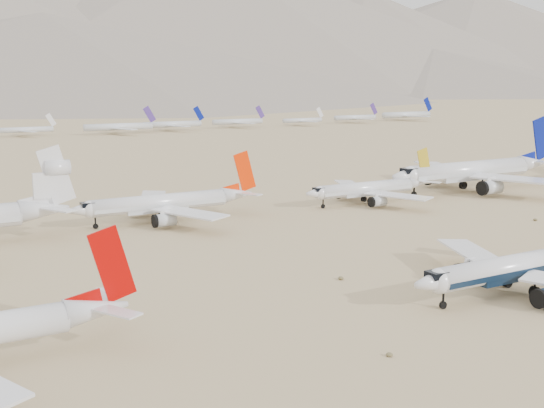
{
  "coord_description": "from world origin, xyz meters",
  "views": [
    {
      "loc": [
        -95.41,
        -75.55,
        33.25
      ],
      "look_at": [
        -24.27,
        48.35,
        7.0
      ],
      "focal_mm": 45.0,
      "sensor_mm": 36.0,
      "label": 1
    }
  ],
  "objects": [
    {
      "name": "main_airliner",
      "position": [
        -8.84,
        -5.12,
        4.2
      ],
      "size": [
        43.29,
        42.28,
        15.28
      ],
      "color": "silver",
      "rests_on": "ground"
    },
    {
      "name": "row2_gold_tail",
      "position": [
        18.93,
        69.36,
        3.98
      ],
      "size": [
        40.02,
        39.14,
        14.25
      ],
      "color": "silver",
      "rests_on": "ground"
    },
    {
      "name": "row2_orange_tail",
      "position": [
        -37.91,
        74.28,
        4.42
      ],
      "size": [
        44.12,
        43.16,
        15.74
      ],
      "color": "silver",
      "rests_on": "ground"
    },
    {
      "name": "ground",
      "position": [
        0.0,
        0.0,
        0.0
      ],
      "size": [
        7000.0,
        7000.0,
        0.0
      ],
      "primitive_type": "plane",
      "color": "#9B835A",
      "rests_on": "ground"
    },
    {
      "name": "row2_navy_widebody",
      "position": [
        59.35,
        70.69,
        6.04
      ],
      "size": [
        60.85,
        59.5,
        21.65
      ],
      "color": "silver",
      "rests_on": "ground"
    },
    {
      "name": "distant_storage_row",
      "position": [
        30.21,
        346.05,
        4.44
      ],
      "size": [
        588.76,
        65.76,
        16.32
      ],
      "color": "silver",
      "rests_on": "ground"
    },
    {
      "name": "foothills",
      "position": [
        526.68,
        1100.0,
        67.15
      ],
      "size": [
        4637.5,
        1395.0,
        155.0
      ],
      "color": "slate",
      "rests_on": "ground"
    }
  ]
}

